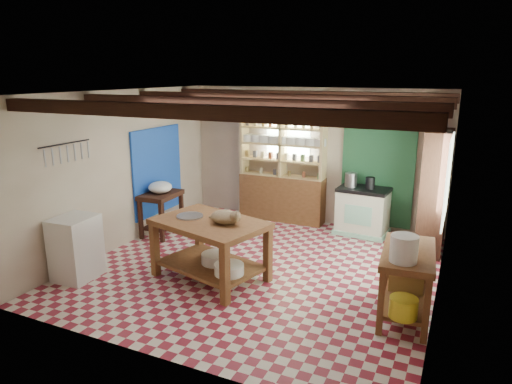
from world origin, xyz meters
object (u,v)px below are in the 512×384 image
at_px(white_cabinet, 76,248).
at_px(cat, 225,217).
at_px(prep_table, 162,214).
at_px(right_counter, 406,284).
at_px(work_table, 210,250).
at_px(stove, 363,211).

xyz_separation_m(white_cabinet, cat, (2.00, 0.77, 0.50)).
height_order(prep_table, right_counter, right_counter).
distance_m(work_table, stove, 3.18).
relative_size(stove, cat, 2.13).
distance_m(right_counter, cat, 2.46).
relative_size(prep_table, cat, 1.89).
bearing_deg(white_cabinet, stove, 43.68).
bearing_deg(prep_table, work_table, -38.14).
bearing_deg(stove, work_table, -115.16).
xyz_separation_m(prep_table, white_cabinet, (-0.02, -1.99, 0.06)).
bearing_deg(stove, right_counter, -63.70).
relative_size(white_cabinet, cat, 2.19).
xyz_separation_m(prep_table, right_counter, (4.38, -1.14, 0.03)).
distance_m(stove, prep_table, 3.64).
bearing_deg(right_counter, prep_table, 160.89).
bearing_deg(right_counter, work_table, 177.01).
bearing_deg(work_table, cat, 11.31).
xyz_separation_m(stove, prep_table, (-3.29, -1.56, -0.04)).
height_order(prep_table, white_cabinet, white_cabinet).
distance_m(work_table, prep_table, 2.11).
bearing_deg(prep_table, cat, -34.84).
height_order(work_table, white_cabinet, white_cabinet).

